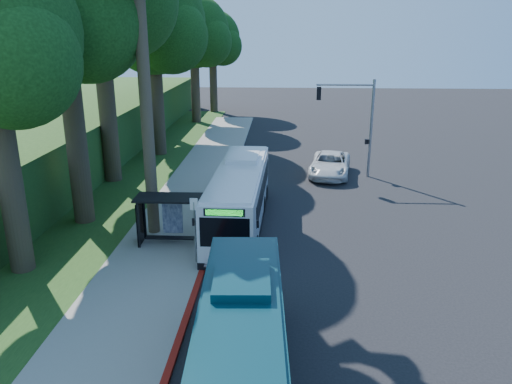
# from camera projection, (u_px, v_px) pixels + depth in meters

# --- Properties ---
(ground) EXTENTS (140.00, 140.00, 0.00)m
(ground) POSITION_uv_depth(u_px,v_px,m) (309.00, 226.00, 27.34)
(ground) COLOR black
(ground) RESTS_ON ground
(sidewalk) EXTENTS (4.50, 70.00, 0.12)m
(sidewalk) POSITION_uv_depth(u_px,v_px,m) (177.00, 222.00, 27.68)
(sidewalk) COLOR gray
(sidewalk) RESTS_ON ground
(red_curb) EXTENTS (0.25, 30.00, 0.13)m
(red_curb) POSITION_uv_depth(u_px,v_px,m) (208.00, 253.00, 23.77)
(red_curb) COLOR maroon
(red_curb) RESTS_ON ground
(grass_verge) EXTENTS (8.00, 70.00, 0.06)m
(grass_verge) POSITION_uv_depth(u_px,v_px,m) (107.00, 193.00, 32.72)
(grass_verge) COLOR #234719
(grass_verge) RESTS_ON ground
(bus_shelter) EXTENTS (3.20, 1.51, 2.55)m
(bus_shelter) POSITION_uv_depth(u_px,v_px,m) (165.00, 210.00, 24.42)
(bus_shelter) COLOR black
(bus_shelter) RESTS_ON ground
(stop_sign_pole) EXTENTS (0.35, 0.06, 3.17)m
(stop_sign_pole) POSITION_uv_depth(u_px,v_px,m) (194.00, 221.00, 22.22)
(stop_sign_pole) COLOR gray
(stop_sign_pole) RESTS_ON ground
(traffic_signal_pole) EXTENTS (4.10, 0.30, 7.00)m
(traffic_signal_pole) POSITION_uv_depth(u_px,v_px,m) (357.00, 116.00, 35.30)
(traffic_signal_pole) COLOR gray
(traffic_signal_pole) RESTS_ON ground
(tree_0) EXTENTS (8.40, 8.00, 15.70)m
(tree_0) POSITION_uv_depth(u_px,v_px,m) (63.00, 9.00, 24.48)
(tree_0) COLOR #382B1E
(tree_0) RESTS_ON ground
(tree_2) EXTENTS (8.82, 8.40, 15.12)m
(tree_2) POSITION_uv_depth(u_px,v_px,m) (154.00, 27.00, 39.89)
(tree_2) COLOR #382B1E
(tree_2) RESTS_ON ground
(tree_3) EXTENTS (10.08, 9.60, 17.28)m
(tree_3) POSITION_uv_depth(u_px,v_px,m) (153.00, 11.00, 47.12)
(tree_3) COLOR #382B1E
(tree_3) RESTS_ON ground
(tree_4) EXTENTS (8.40, 8.00, 14.14)m
(tree_4) POSITION_uv_depth(u_px,v_px,m) (194.00, 35.00, 55.30)
(tree_4) COLOR #382B1E
(tree_4) RESTS_ON ground
(tree_5) EXTENTS (7.35, 7.00, 12.86)m
(tree_5) POSITION_uv_depth(u_px,v_px,m) (213.00, 41.00, 63.09)
(tree_5) COLOR #382B1E
(tree_5) RESTS_ON ground
(white_bus) EXTENTS (2.80, 11.71, 3.47)m
(white_bus) POSITION_uv_depth(u_px,v_px,m) (240.00, 195.00, 27.04)
(white_bus) COLOR silver
(white_bus) RESTS_ON ground
(teal_bus) EXTENTS (2.92, 11.29, 3.33)m
(teal_bus) POSITION_uv_depth(u_px,v_px,m) (240.00, 362.00, 13.51)
(teal_bus) COLOR #0A303A
(teal_bus) RESTS_ON ground
(pickup) EXTENTS (3.66, 6.31, 1.65)m
(pickup) POSITION_uv_depth(u_px,v_px,m) (330.00, 164.00, 36.67)
(pickup) COLOR silver
(pickup) RESTS_ON ground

